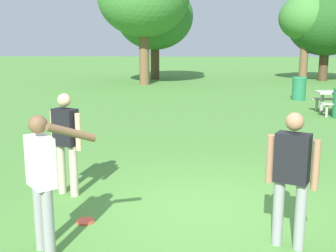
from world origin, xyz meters
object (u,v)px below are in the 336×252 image
frisbee (85,221)px  trash_can_further_along (299,88)px  person_bystander (42,174)px  tree_slender_mid (327,23)px  tree_broad_center (155,17)px  person_thrower (66,138)px  tree_far_right (306,18)px  person_catcher (292,172)px

frisbee → trash_can_further_along: (5.90, 12.35, 0.47)m
person_bystander → trash_can_further_along: size_ratio=1.71×
frisbee → tree_slender_mid: 23.33m
tree_broad_center → tree_slender_mid: size_ratio=1.09×
person_thrower → tree_far_right: (8.72, 19.64, 2.78)m
person_thrower → person_bystander: bearing=-81.1°
trash_can_further_along → tree_far_right: size_ratio=0.19×
tree_slender_mid → person_thrower: bearing=-116.6°
trash_can_further_along → tree_far_right: bearing=74.6°
person_catcher → tree_slender_mid: size_ratio=0.30×
person_thrower → tree_slender_mid: (10.02, 20.00, 2.53)m
tree_slender_mid → tree_far_right: bearing=-164.5°
person_bystander → frisbee: bearing=74.4°
tree_slender_mid → tree_broad_center: bearing=177.6°
person_bystander → tree_broad_center: 22.51m
person_thrower → person_catcher: 3.51m
person_bystander → trash_can_further_along: (6.14, 13.20, -0.48)m
person_thrower → tree_slender_mid: bearing=63.4°
trash_can_further_along → tree_slender_mid: size_ratio=0.18×
person_catcher → tree_broad_center: bearing=99.0°
person_thrower → trash_can_further_along: size_ratio=1.71×
person_bystander → trash_can_further_along: bearing=65.1°
tree_far_right → tree_slender_mid: size_ratio=0.94×
tree_broad_center → tree_slender_mid: tree_broad_center is taller
frisbee → tree_far_right: (8.19, 20.67, 3.71)m
person_catcher → person_bystander: same height
person_bystander → frisbee: person_bystander is taller
tree_broad_center → tree_far_right: tree_broad_center is taller
frisbee → tree_far_right: size_ratio=0.05×
person_bystander → tree_broad_center: tree_broad_center is taller
person_thrower → tree_far_right: size_ratio=0.32×
person_thrower → tree_broad_center: bearing=91.0°
frisbee → person_catcher: bearing=-11.9°
tree_slender_mid → frisbee: bearing=-114.3°
tree_far_right → person_bystander: bearing=-111.4°
trash_can_further_along → tree_far_right: 9.22m
person_catcher → tree_far_right: bearing=75.3°
frisbee → person_thrower: bearing=117.4°
trash_can_further_along → tree_far_right: (2.29, 8.32, 3.24)m
person_thrower → trash_can_further_along: person_thrower is taller
person_bystander → tree_broad_center: (-0.66, 22.31, 2.91)m
person_bystander → tree_far_right: tree_far_right is taller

